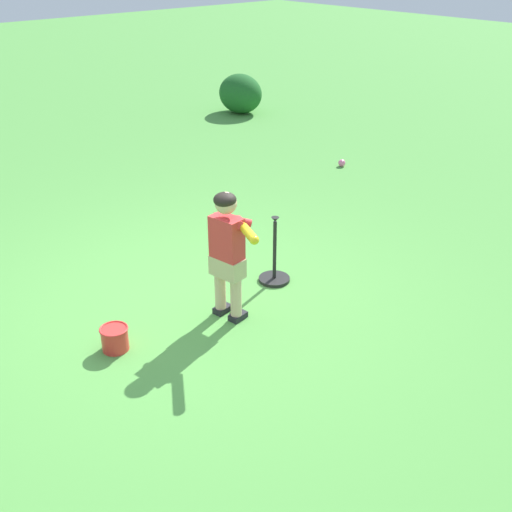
% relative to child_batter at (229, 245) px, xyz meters
% --- Properties ---
extents(ground_plane, '(40.00, 40.00, 0.00)m').
position_rel_child_batter_xyz_m(ground_plane, '(-0.40, -0.13, -0.65)').
color(ground_plane, '#519942').
extents(child_batter, '(0.62, 0.37, 1.08)m').
position_rel_child_batter_xyz_m(child_batter, '(0.00, 0.00, 0.00)').
color(child_batter, '#232328').
rests_on(child_batter, ground).
extents(play_ball_far_left, '(0.10, 0.10, 0.10)m').
position_rel_child_batter_xyz_m(play_ball_far_left, '(-1.88, 3.50, -0.60)').
color(play_ball_far_left, pink).
rests_on(play_ball_far_left, ground).
extents(batting_tee, '(0.28, 0.28, 0.62)m').
position_rel_child_batter_xyz_m(batting_tee, '(-0.20, 0.68, -0.55)').
color(batting_tee, black).
rests_on(batting_tee, ground).
extents(toy_bucket, '(0.22, 0.22, 0.19)m').
position_rel_child_batter_xyz_m(toy_bucket, '(-0.22, -0.93, -0.55)').
color(toy_bucket, red).
rests_on(toy_bucket, ground).
extents(shrub_left_background, '(0.83, 0.67, 0.67)m').
position_rel_child_batter_xyz_m(shrub_left_background, '(-4.97, 4.35, -0.32)').
color(shrub_left_background, '#1E5B23').
rests_on(shrub_left_background, ground).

